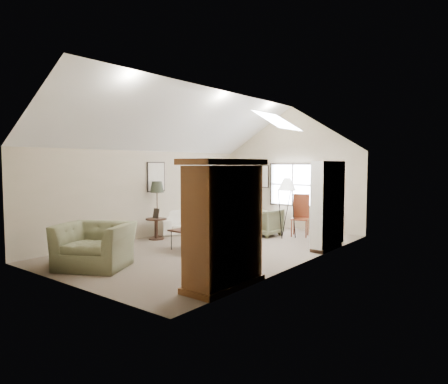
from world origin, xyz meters
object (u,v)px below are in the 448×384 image
Objects in this scene: side_table at (156,229)px; armchair_near at (95,245)px; sofa at (192,220)px; coffee_table at (189,241)px; armoire at (224,224)px; armchair_far at (264,222)px; side_chair at (300,215)px.

armchair_near is at bearing -65.62° from side_table.
sofa reaches higher than coffee_table.
armoire is 4.86m from side_table.
armoire reaches higher than armchair_far.
coffee_table is (-0.31, -2.95, -0.15)m from armchair_far.
armchair_far is (0.79, 5.27, -0.05)m from armchair_near.
armoire is at bearing 117.63° from armchair_far.
armchair_far is at bearing 48.85° from side_table.
armchair_near is at bearing 84.78° from armchair_far.
sofa reaches higher than side_table.
armoire is 5.85m from sofa.
armchair_far is 1.49× the size of side_table.
coffee_table is at bearing 87.28° from armchair_far.
sofa is (-4.31, 3.88, -0.75)m from armoire.
armoire reaches higher than coffee_table.
armchair_near is 2.33× the size of side_table.
side_chair reaches higher than armchair_far.
side_table is (-2.10, -2.40, -0.11)m from armchair_far.
side_table is at bearing 151.53° from armoire.
armchair_near is (1.40, -4.48, 0.10)m from sofa.
side_chair reaches higher than sofa.
armchair_far is at bearing 53.37° from armchair_near.
armchair_near is 3.16m from side_table.
armchair_near is 1.41× the size of coffee_table.
sofa is at bearing 23.28° from armchair_far.
armchair_near is 6.05m from side_chair.
coffee_table is (-2.43, 1.73, -0.85)m from armoire.
armoire is 1.58× the size of armchair_near.
armchair_near reaches higher than side_table.
armchair_near reaches higher than coffee_table.
side_table is at bearing -154.15° from side_chair.
coffee_table is at bearing 50.25° from armchair_near.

